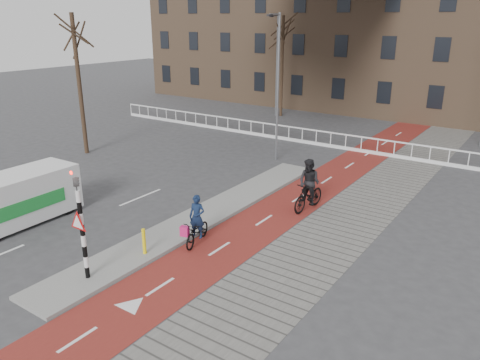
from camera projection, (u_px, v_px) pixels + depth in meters
The scene contains 15 objects.
ground at pixel (148, 260), 15.80m from camera, with size 120.00×120.00×0.00m, color #38383A.
bike_lane at pixel (318, 186), 22.78m from camera, with size 2.50×60.00×0.01m, color maroon.
sidewalk at pixel (374, 198), 21.28m from camera, with size 3.00×60.00×0.01m, color slate.
curb_island at pixel (206, 215), 19.27m from camera, with size 1.80×16.00×0.12m, color gray.
traffic_signal at pixel (81, 222), 13.89m from camera, with size 0.80×0.80×3.68m.
bollard at pixel (144, 241), 15.85m from camera, with size 0.12×0.12×0.91m, color yellow.
cyclist_near at pixel (197, 228), 16.77m from camera, with size 1.03×1.85×1.84m.
cyclist_far at pixel (309, 189), 19.65m from camera, with size 1.03×2.15×2.22m.
van at pixel (17, 198), 18.32m from camera, with size 1.98×4.72×2.01m.
railing at pixel (276, 134), 31.60m from camera, with size 28.00×0.10×0.99m.
townhouse_row at pixel (388, 17), 39.74m from camera, with size 46.00×10.00×15.90m.
tree_left at pixel (79, 86), 27.03m from camera, with size 0.25×0.25×8.04m, color black.
tree_mid at pixel (282, 67), 37.78m from camera, with size 0.22×0.22×7.95m, color black.
streetlight_near at pixel (278, 89), 25.75m from camera, with size 0.12×0.12×8.02m, color slate.
streetlight_left at pixel (277, 67), 37.80m from camera, with size 0.12×0.12×8.00m, color slate.
Camera 1 is at (10.51, -9.80, 7.74)m, focal length 35.00 mm.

